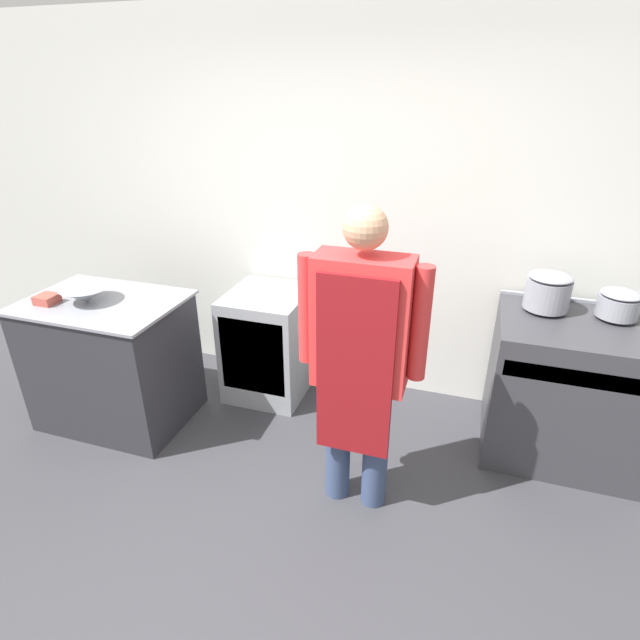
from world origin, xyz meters
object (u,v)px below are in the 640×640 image
(person_cook, at_px, (360,351))
(stock_pot, at_px, (548,291))
(sauce_pot, at_px, (619,303))
(mixing_bowl, at_px, (86,294))
(stove, at_px, (567,389))
(fridge_unit, at_px, (269,343))
(plastic_tub, at_px, (47,299))

(person_cook, bearing_deg, stock_pot, 45.54)
(person_cook, xyz_separation_m, sauce_pot, (1.34, 0.96, 0.04))
(person_cook, distance_m, stock_pot, 1.35)
(mixing_bowl, distance_m, sauce_pot, 3.30)
(stove, bearing_deg, person_cook, -144.20)
(stock_pot, bearing_deg, person_cook, -134.46)
(stove, xyz_separation_m, stock_pot, (-0.21, 0.13, 0.59))
(person_cook, xyz_separation_m, stock_pot, (0.94, 0.96, 0.07))
(fridge_unit, bearing_deg, sauce_pot, 1.25)
(stock_pot, bearing_deg, sauce_pot, 0.00)
(mixing_bowl, distance_m, plastic_tub, 0.24)
(stove, height_order, stock_pot, stock_pot)
(mixing_bowl, relative_size, sauce_pot, 1.36)
(stove, bearing_deg, stock_pot, 148.12)
(fridge_unit, bearing_deg, mixing_bowl, -144.48)
(fridge_unit, height_order, sauce_pot, sauce_pot)
(fridge_unit, height_order, mixing_bowl, mixing_bowl)
(fridge_unit, xyz_separation_m, sauce_pot, (2.25, 0.05, 0.61))
(stove, distance_m, sauce_pot, 0.60)
(sauce_pot, bearing_deg, stove, -145.02)
(stock_pot, bearing_deg, plastic_tub, -164.53)
(fridge_unit, height_order, plastic_tub, plastic_tub)
(stove, xyz_separation_m, fridge_unit, (-2.06, 0.08, -0.05))
(plastic_tub, height_order, sauce_pot, sauce_pot)
(stove, xyz_separation_m, sauce_pot, (0.19, 0.13, 0.56))
(plastic_tub, xyz_separation_m, stock_pot, (3.04, 0.84, 0.11))
(plastic_tub, bearing_deg, stove, 12.35)
(mixing_bowl, relative_size, plastic_tub, 2.57)
(fridge_unit, relative_size, sauce_pot, 3.50)
(stove, relative_size, person_cook, 0.55)
(fridge_unit, distance_m, person_cook, 1.41)
(stock_pot, xyz_separation_m, sauce_pot, (0.39, 0.00, -0.03))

